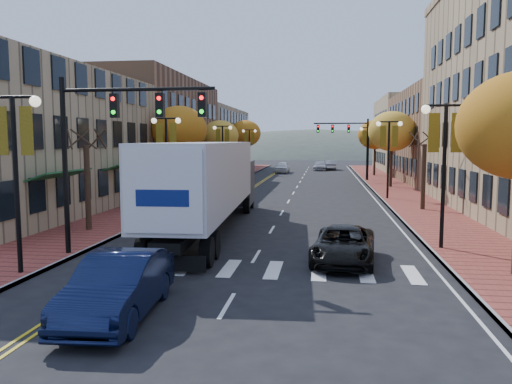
% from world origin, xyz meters
% --- Properties ---
extents(ground, '(200.00, 200.00, 0.00)m').
position_xyz_m(ground, '(0.00, 0.00, 0.00)').
color(ground, black).
rests_on(ground, ground).
extents(sidewalk_left, '(4.00, 85.00, 0.15)m').
position_xyz_m(sidewalk_left, '(-9.00, 32.50, 0.07)').
color(sidewalk_left, brown).
rests_on(sidewalk_left, ground).
extents(sidewalk_right, '(4.00, 85.00, 0.15)m').
position_xyz_m(sidewalk_right, '(9.00, 32.50, 0.07)').
color(sidewalk_right, brown).
rests_on(sidewalk_right, ground).
extents(building_left_near, '(12.00, 22.00, 9.00)m').
position_xyz_m(building_left_near, '(-17.00, 13.00, 4.50)').
color(building_left_near, '#9E8966').
rests_on(building_left_near, ground).
extents(building_left_mid, '(12.00, 24.00, 11.00)m').
position_xyz_m(building_left_mid, '(-17.00, 36.00, 5.50)').
color(building_left_mid, brown).
rests_on(building_left_mid, ground).
extents(building_left_far, '(12.00, 26.00, 9.50)m').
position_xyz_m(building_left_far, '(-17.00, 61.00, 4.75)').
color(building_left_far, '#9E8966').
rests_on(building_left_far, ground).
extents(building_right_mid, '(15.00, 24.00, 10.00)m').
position_xyz_m(building_right_mid, '(18.50, 42.00, 5.00)').
color(building_right_mid, brown).
rests_on(building_right_mid, ground).
extents(building_right_far, '(15.00, 20.00, 11.00)m').
position_xyz_m(building_right_far, '(18.50, 64.00, 5.50)').
color(building_right_far, '#9E8966').
rests_on(building_right_far, ground).
extents(tree_left_a, '(0.28, 0.28, 4.20)m').
position_xyz_m(tree_left_a, '(-9.00, 8.00, 2.25)').
color(tree_left_a, '#382619').
rests_on(tree_left_a, sidewalk_left).
extents(tree_left_b, '(4.48, 4.48, 7.21)m').
position_xyz_m(tree_left_b, '(-9.00, 24.00, 5.45)').
color(tree_left_b, '#382619').
rests_on(tree_left_b, sidewalk_left).
extents(tree_left_c, '(4.16, 4.16, 6.69)m').
position_xyz_m(tree_left_c, '(-9.00, 40.00, 5.05)').
color(tree_left_c, '#382619').
rests_on(tree_left_c, sidewalk_left).
extents(tree_left_d, '(4.61, 4.61, 7.42)m').
position_xyz_m(tree_left_d, '(-9.00, 58.00, 5.60)').
color(tree_left_d, '#382619').
rests_on(tree_left_d, sidewalk_left).
extents(tree_right_b, '(0.28, 0.28, 4.20)m').
position_xyz_m(tree_right_b, '(9.00, 18.00, 2.25)').
color(tree_right_b, '#382619').
rests_on(tree_right_b, sidewalk_right).
extents(tree_right_c, '(4.48, 4.48, 7.21)m').
position_xyz_m(tree_right_c, '(9.00, 34.00, 5.45)').
color(tree_right_c, '#382619').
rests_on(tree_right_c, sidewalk_right).
extents(tree_right_d, '(4.35, 4.35, 7.00)m').
position_xyz_m(tree_right_d, '(9.00, 50.00, 5.29)').
color(tree_right_d, '#382619').
rests_on(tree_right_d, sidewalk_right).
extents(lamp_left_a, '(1.96, 0.36, 6.05)m').
position_xyz_m(lamp_left_a, '(-7.50, 0.00, 4.29)').
color(lamp_left_a, black).
rests_on(lamp_left_a, ground).
extents(lamp_left_b, '(1.96, 0.36, 6.05)m').
position_xyz_m(lamp_left_b, '(-7.50, 16.00, 4.29)').
color(lamp_left_b, black).
rests_on(lamp_left_b, ground).
extents(lamp_left_c, '(1.96, 0.36, 6.05)m').
position_xyz_m(lamp_left_c, '(-7.50, 34.00, 4.29)').
color(lamp_left_c, black).
rests_on(lamp_left_c, ground).
extents(lamp_left_d, '(1.96, 0.36, 6.05)m').
position_xyz_m(lamp_left_d, '(-7.50, 52.00, 4.29)').
color(lamp_left_d, black).
rests_on(lamp_left_d, ground).
extents(lamp_right_a, '(1.96, 0.36, 6.05)m').
position_xyz_m(lamp_right_a, '(7.50, 6.00, 4.29)').
color(lamp_right_a, black).
rests_on(lamp_right_a, ground).
extents(lamp_right_b, '(1.96, 0.36, 6.05)m').
position_xyz_m(lamp_right_b, '(7.50, 24.00, 4.29)').
color(lamp_right_b, black).
rests_on(lamp_right_b, ground).
extents(lamp_right_c, '(1.96, 0.36, 6.05)m').
position_xyz_m(lamp_right_c, '(7.50, 42.00, 4.29)').
color(lamp_right_c, black).
rests_on(lamp_right_c, ground).
extents(traffic_mast_near, '(6.10, 0.35, 7.00)m').
position_xyz_m(traffic_mast_near, '(-5.48, 3.00, 4.92)').
color(traffic_mast_near, black).
rests_on(traffic_mast_near, ground).
extents(traffic_mast_far, '(6.10, 0.34, 7.00)m').
position_xyz_m(traffic_mast_far, '(5.48, 42.00, 4.92)').
color(traffic_mast_far, black).
rests_on(traffic_mast_far, ground).
extents(semi_truck, '(3.72, 18.07, 4.49)m').
position_xyz_m(semi_truck, '(-3.06, 9.28, 2.62)').
color(semi_truck, black).
rests_on(semi_truck, ground).
extents(navy_sedan, '(2.04, 5.09, 1.65)m').
position_xyz_m(navy_sedan, '(-2.63, -3.24, 0.82)').
color(navy_sedan, black).
rests_on(navy_sedan, ground).
extents(black_suv, '(2.69, 5.02, 1.34)m').
position_xyz_m(black_suv, '(3.40, 3.46, 0.67)').
color(black_suv, black).
rests_on(black_suv, ground).
extents(car_far_white, '(1.88, 4.66, 1.59)m').
position_xyz_m(car_far_white, '(-3.28, 55.51, 0.79)').
color(car_far_white, white).
rests_on(car_far_white, ground).
extents(car_far_silver, '(2.11, 4.92, 1.41)m').
position_xyz_m(car_far_silver, '(2.01, 62.05, 0.71)').
color(car_far_silver, '#A4A4AB').
rests_on(car_far_silver, ground).
extents(car_far_oncoming, '(1.68, 4.51, 1.47)m').
position_xyz_m(car_far_oncoming, '(3.74, 63.24, 0.74)').
color(car_far_oncoming, '#9F9EA5').
rests_on(car_far_oncoming, ground).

